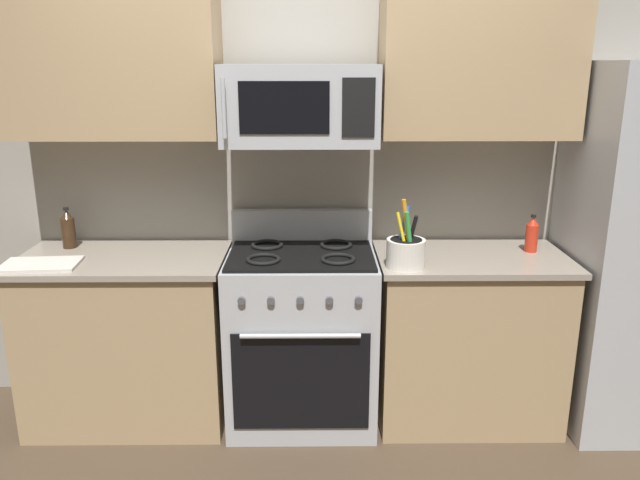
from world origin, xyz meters
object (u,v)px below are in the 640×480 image
(bottle_hot_sauce, at_px, (532,235))
(bottle_soy, at_px, (68,229))
(range_oven, at_px, (302,335))
(cutting_board, at_px, (40,265))
(microwave, at_px, (300,105))
(utensil_crock, at_px, (406,251))

(bottle_hot_sauce, distance_m, bottle_soy, 2.43)
(range_oven, relative_size, cutting_board, 3.03)
(microwave, xyz_separation_m, bottle_hot_sauce, (1.20, 0.05, -0.66))
(range_oven, distance_m, bottle_soy, 1.36)
(utensil_crock, relative_size, cutting_board, 0.94)
(microwave, height_order, bottle_hot_sauce, microwave)
(range_oven, height_order, microwave, microwave)
(bottle_soy, bearing_deg, bottle_hot_sauce, -2.21)
(bottle_hot_sauce, bearing_deg, bottle_soy, 177.79)
(cutting_board, bearing_deg, bottle_soy, 85.61)
(microwave, relative_size, cutting_board, 2.06)
(bottle_soy, bearing_deg, range_oven, -7.69)
(utensil_crock, height_order, bottle_hot_sauce, utensil_crock)
(cutting_board, relative_size, bottle_soy, 1.65)
(microwave, relative_size, utensil_crock, 2.20)
(utensil_crock, bearing_deg, cutting_board, 179.00)
(range_oven, relative_size, microwave, 1.47)
(cutting_board, height_order, bottle_soy, bottle_soy)
(range_oven, relative_size, utensil_crock, 3.23)
(range_oven, bearing_deg, utensil_crock, -19.63)
(utensil_crock, bearing_deg, bottle_soy, 168.73)
(bottle_hot_sauce, bearing_deg, range_oven, -176.50)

